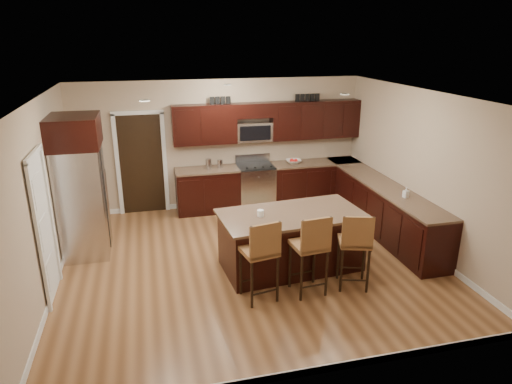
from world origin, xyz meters
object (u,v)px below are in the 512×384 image
object	(u,v)px
refrigerator	(81,185)
stool_left	(261,252)
island	(291,242)
stool_mid	(311,246)
range	(255,186)
stool_right	(355,242)

from	to	relation	value
refrigerator	stool_left	bearing A→B (deg)	-40.96
island	stool_mid	distance (m)	0.91
range	stool_right	size ratio (longest dim) A/B	0.94
range	refrigerator	distance (m)	3.67
refrigerator	stool_right	bearing A→B (deg)	-29.11
island	stool_mid	size ratio (longest dim) A/B	1.89
stool_left	refrigerator	xyz separation A→B (m)	(-2.50, 2.17, 0.45)
range	stool_left	size ratio (longest dim) A/B	0.91
stool_right	refrigerator	xyz separation A→B (m)	(-3.89, 2.17, 0.47)
stool_left	range	bearing A→B (deg)	66.54
range	island	world-z (taller)	range
island	stool_mid	world-z (taller)	stool_mid
stool_right	stool_mid	bearing A→B (deg)	-162.78
stool_mid	refrigerator	world-z (taller)	refrigerator
range	stool_mid	distance (m)	3.62
island	stool_left	world-z (taller)	stool_left
stool_mid	refrigerator	xyz separation A→B (m)	(-3.22, 2.17, 0.44)
stool_left	stool_mid	size ratio (longest dim) A/B	0.99
island	stool_right	size ratio (longest dim) A/B	1.96
stool_mid	stool_right	xyz separation A→B (m)	(0.67, 0.00, -0.03)
island	stool_left	xyz separation A→B (m)	(-0.71, -0.85, 0.33)
range	island	bearing A→B (deg)	-91.90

